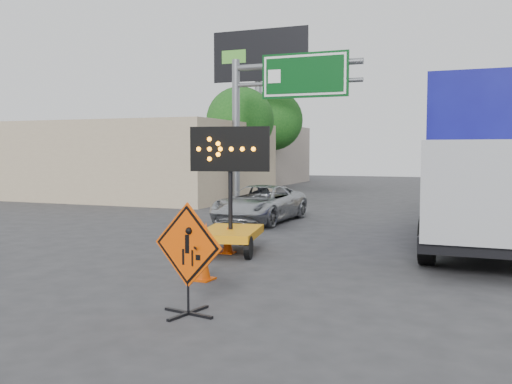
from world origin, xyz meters
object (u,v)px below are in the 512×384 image
Objects in this scene: arrow_board at (230,225)px; box_truck at (491,173)px; pickup_truck at (260,204)px; construction_sign at (188,256)px.

box_truck reaches higher than arrow_board.
arrow_board is 6.21m from pickup_truck.
box_truck is (4.43, 8.50, 1.03)m from construction_sign.
arrow_board is at bearing 119.07° from construction_sign.
box_truck is (7.56, -2.64, 1.31)m from pickup_truck.
construction_sign is 0.56× the size of arrow_board.
box_truck reaches higher than pickup_truck.
arrow_board is 0.34× the size of box_truck.
box_truck is at bearing -16.87° from pickup_truck.
construction_sign is 0.37× the size of pickup_truck.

